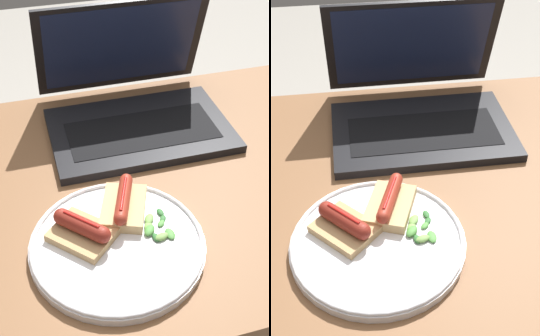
% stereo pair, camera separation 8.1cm
% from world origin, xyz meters
% --- Properties ---
extents(desk, '(1.39, 0.69, 0.77)m').
position_xyz_m(desk, '(0.00, 0.00, 0.71)').
color(desk, brown).
rests_on(desk, ground_plane).
extents(laptop, '(0.38, 0.32, 0.24)m').
position_xyz_m(laptop, '(0.04, 0.19, 0.81)').
color(laptop, black).
rests_on(laptop, desk).
extents(plate, '(0.28, 0.28, 0.02)m').
position_xyz_m(plate, '(-0.09, -0.15, 0.78)').
color(plate, silver).
rests_on(plate, desk).
extents(sausage_toast_left, '(0.10, 0.12, 0.04)m').
position_xyz_m(sausage_toast_left, '(-0.06, -0.09, 0.80)').
color(sausage_toast_left, tan).
rests_on(sausage_toast_left, plate).
extents(sausage_toast_middle, '(0.12, 0.12, 0.04)m').
position_xyz_m(sausage_toast_middle, '(-0.14, -0.13, 0.80)').
color(sausage_toast_middle, tan).
rests_on(sausage_toast_middle, plate).
extents(salad_pile, '(0.05, 0.07, 0.01)m').
position_xyz_m(salad_pile, '(-0.02, -0.14, 0.79)').
color(salad_pile, '#709E4C').
rests_on(salad_pile, plate).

